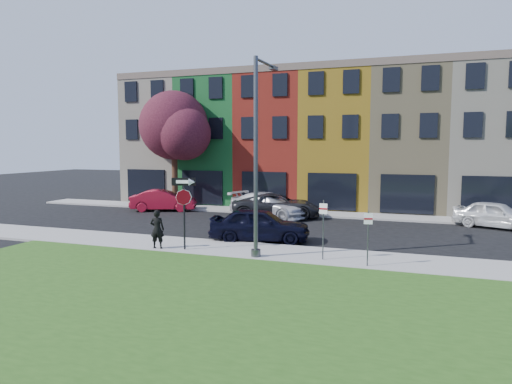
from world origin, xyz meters
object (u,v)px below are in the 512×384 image
at_px(sedan_near, 260,225).
at_px(street_lamp, 258,157).
at_px(man, 157,229).
at_px(stop_sign, 184,199).

relative_size(sedan_near, street_lamp, 0.64).
xyz_separation_m(man, sedan_near, (3.65, 3.46, -0.16)).
distance_m(stop_sign, street_lamp, 3.87).
distance_m(man, street_lamp, 5.67).
bearing_deg(sedan_near, street_lamp, -173.87).
xyz_separation_m(sedan_near, street_lamp, (1.01, -3.25, 3.37)).
height_order(sedan_near, street_lamp, street_lamp).
relative_size(man, sedan_near, 0.34).
height_order(stop_sign, sedan_near, stop_sign).
bearing_deg(stop_sign, man, 172.03).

